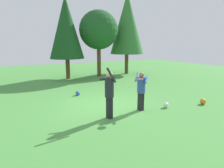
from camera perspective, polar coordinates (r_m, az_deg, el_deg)
The scene contains 10 objects.
ground_plane at distance 9.24m, azimuth -1.50°, elevation -6.10°, with size 40.00×40.00×0.00m, color #4C9342.
person_thrower at distance 7.42m, azimuth -0.76°, elevation -1.93°, with size 0.63×0.54×1.97m.
person_catcher at distance 8.43m, azimuth 8.35°, elevation -1.14°, with size 0.73×0.73×1.63m.
frisbee at distance 7.89m, azimuth 7.98°, elevation 1.39°, with size 0.37×0.37×0.05m.
ball_white at distance 9.19m, azimuth 15.18°, elevation -5.83°, with size 0.24×0.24×0.24m, color white.
ball_blue at distance 11.08m, azimuth -9.77°, elevation -2.60°, with size 0.25×0.25×0.25m, color blue.
ball_orange at distance 10.26m, azimuth 24.54°, elevation -4.57°, with size 0.27×0.27×0.27m, color orange.
tree_center at distance 16.27m, azimuth -13.01°, elevation 15.39°, with size 2.66×2.66×6.36m.
tree_far_right at distance 18.77m, azimuth 4.35°, elevation 16.80°, with size 3.03×3.03×7.24m.
tree_right at distance 17.08m, azimuth -3.86°, elevation 15.11°, with size 3.21×3.21×5.49m.
Camera 1 is at (-4.04, -7.82, 2.80)m, focal length 31.97 mm.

